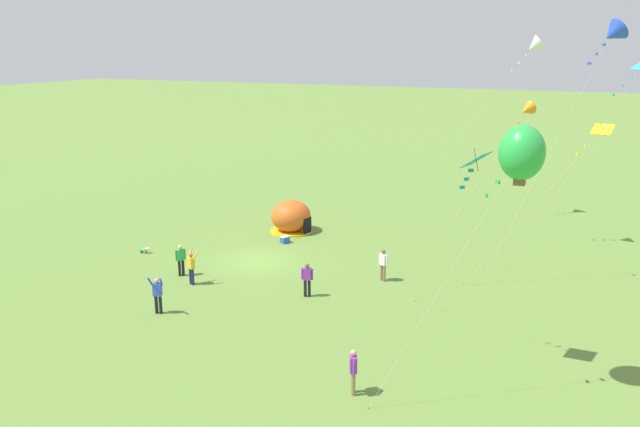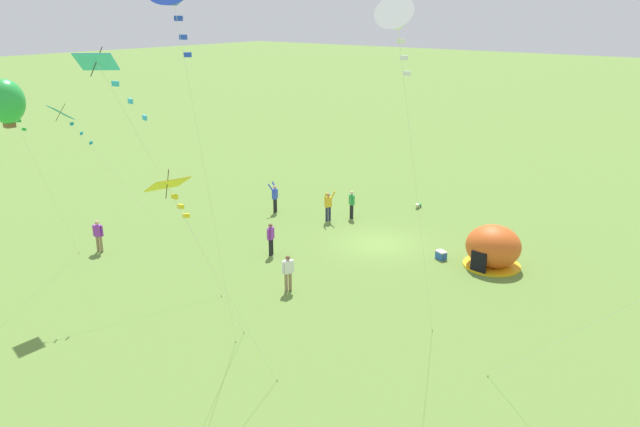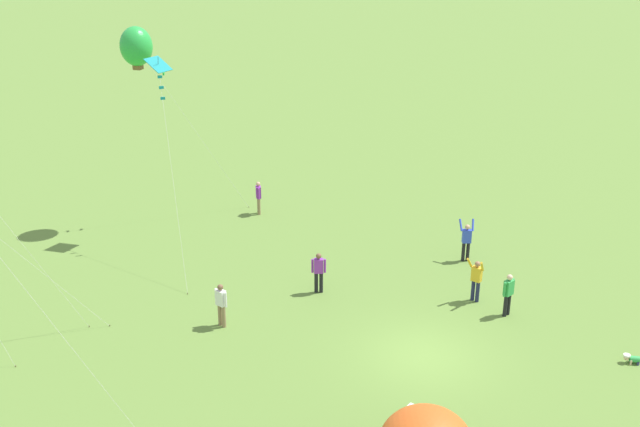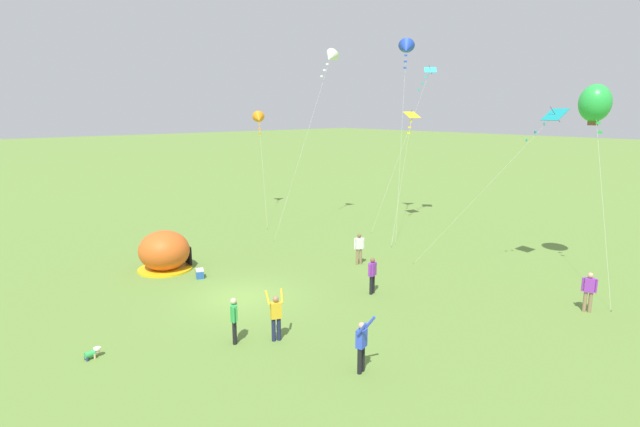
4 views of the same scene
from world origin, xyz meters
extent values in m
plane|color=olive|center=(0.00, 0.00, 0.00)|extent=(300.00, 300.00, 0.00)
ellipsoid|color=#D8591E|center=(-6.09, -0.88, 1.05)|extent=(2.70, 2.60, 2.10)
cylinder|color=yellow|center=(-6.09, -0.88, 0.05)|extent=(2.81, 2.81, 0.10)
cube|color=black|center=(-5.93, 0.38, 0.55)|extent=(0.81, 0.22, 1.10)
cube|color=#2659B2|center=(-3.69, -0.13, 0.19)|extent=(0.62, 0.54, 0.38)
cube|color=white|center=(-3.69, -0.13, 0.41)|extent=(0.63, 0.55, 0.06)
cylinder|color=green|center=(1.45, -6.96, 0.17)|extent=(0.25, 0.34, 0.22)
sphere|color=beige|center=(1.42, -6.70, 0.20)|extent=(0.19, 0.19, 0.19)
cylinder|color=white|center=(1.42, -6.70, 0.29)|extent=(0.24, 0.24, 0.06)
cylinder|color=beige|center=(1.34, -6.85, 0.09)|extent=(0.07, 0.07, 0.17)
cylinder|color=beige|center=(1.54, -6.83, 0.09)|extent=(0.07, 0.07, 0.17)
cylinder|color=navy|center=(1.38, -7.09, 0.07)|extent=(0.09, 0.09, 0.13)
cylinder|color=navy|center=(1.54, -7.07, 0.07)|extent=(0.09, 0.09, 0.13)
cylinder|color=black|center=(3.57, -2.56, 0.44)|extent=(0.15, 0.15, 0.88)
cylinder|color=black|center=(3.74, -2.67, 0.44)|extent=(0.15, 0.15, 0.88)
cube|color=green|center=(3.66, -2.61, 1.18)|extent=(0.45, 0.41, 0.60)
sphere|color=beige|center=(3.66, -2.61, 1.61)|extent=(0.22, 0.22, 0.22)
cylinder|color=green|center=(3.45, -2.48, 1.18)|extent=(0.09, 0.09, 0.58)
cylinder|color=green|center=(3.87, -2.75, 1.18)|extent=(0.09, 0.09, 0.58)
cylinder|color=black|center=(8.09, -0.55, 0.44)|extent=(0.15, 0.15, 0.88)
cylinder|color=black|center=(8.14, -0.74, 0.44)|extent=(0.15, 0.15, 0.88)
cube|color=blue|center=(8.12, -0.65, 1.18)|extent=(0.34, 0.43, 0.60)
sphere|color=tan|center=(8.12, -0.65, 1.61)|extent=(0.22, 0.22, 0.22)
cylinder|color=blue|center=(8.18, -0.35, 1.64)|extent=(0.38, 0.25, 0.50)
cylinder|color=blue|center=(8.34, -0.86, 1.64)|extent=(0.39, 0.14, 0.50)
cylinder|color=#8C7251|center=(10.82, 9.96, 0.44)|extent=(0.15, 0.15, 0.88)
cylinder|color=#8C7251|center=(11.00, 10.04, 0.44)|extent=(0.15, 0.15, 0.88)
cube|color=purple|center=(10.91, 10.00, 1.18)|extent=(0.45, 0.38, 0.60)
sphere|color=tan|center=(10.91, 10.00, 1.61)|extent=(0.22, 0.22, 0.22)
cylinder|color=purple|center=(10.68, 9.89, 1.18)|extent=(0.09, 0.09, 0.58)
cylinder|color=purple|center=(11.14, 10.11, 1.18)|extent=(0.09, 0.09, 0.58)
cylinder|color=#8C7251|center=(-0.03, 7.41, 0.44)|extent=(0.15, 0.15, 0.88)
cylinder|color=#8C7251|center=(0.05, 7.60, 0.44)|extent=(0.15, 0.15, 0.88)
cube|color=white|center=(0.01, 7.51, 1.18)|extent=(0.38, 0.45, 0.60)
sphere|color=brown|center=(0.01, 7.51, 1.61)|extent=(0.22, 0.22, 0.22)
cylinder|color=white|center=(-0.09, 7.28, 1.18)|extent=(0.09, 0.09, 0.58)
cylinder|color=white|center=(0.11, 7.73, 1.18)|extent=(0.09, 0.09, 0.58)
cylinder|color=black|center=(3.51, 4.87, 0.44)|extent=(0.15, 0.15, 0.88)
cylinder|color=black|center=(3.56, 4.68, 0.44)|extent=(0.15, 0.15, 0.88)
cube|color=purple|center=(3.54, 4.77, 1.18)|extent=(0.33, 0.43, 0.60)
sphere|color=brown|center=(3.54, 4.77, 1.61)|extent=(0.22, 0.22, 0.22)
cylinder|color=purple|center=(3.47, 5.02, 1.18)|extent=(0.09, 0.09, 0.58)
cylinder|color=purple|center=(3.60, 4.53, 1.18)|extent=(0.09, 0.09, 0.58)
cylinder|color=#1E2347|center=(4.45, -1.45, 0.44)|extent=(0.15, 0.15, 0.88)
cylinder|color=#1E2347|center=(4.53, -1.27, 0.44)|extent=(0.15, 0.15, 0.88)
cube|color=gold|center=(4.49, -1.36, 1.18)|extent=(0.37, 0.44, 0.60)
sphere|color=#9E7051|center=(4.49, -1.36, 1.61)|extent=(0.22, 0.22, 0.22)
cylinder|color=gold|center=(4.25, -1.55, 1.64)|extent=(0.39, 0.17, 0.50)
cylinder|color=gold|center=(4.45, -1.06, 1.64)|extent=(0.37, 0.28, 0.50)
cylinder|color=silver|center=(-13.23, 10.42, 3.80)|extent=(6.48, 3.90, 7.60)
cylinder|color=brown|center=(-10.00, 8.48, 0.03)|extent=(0.03, 0.03, 0.06)
cylinder|color=silver|center=(-7.81, 10.04, 5.96)|extent=(1.77, 6.47, 11.92)
cylinder|color=brown|center=(-6.93, 6.81, 0.03)|extent=(0.03, 0.03, 0.06)
cone|color=white|center=(-8.69, 13.27, 11.92)|extent=(1.25, 1.37, 1.21)
cube|color=white|center=(-8.58, 12.86, 11.42)|extent=(0.21, 0.10, 0.12)
cube|color=white|center=(-8.48, 12.51, 10.99)|extent=(0.21, 0.12, 0.12)
cube|color=white|center=(-8.39, 12.17, 10.56)|extent=(0.21, 0.09, 0.12)
cylinder|color=silver|center=(-4.23, 15.91, 5.53)|extent=(0.31, 5.43, 11.06)
cylinder|color=brown|center=(-4.39, 13.20, 0.03)|extent=(0.03, 0.03, 0.06)
cube|color=#33B7D1|center=(-4.08, 18.62, 11.06)|extent=(1.13, 1.12, 0.44)
cylinder|color=#332314|center=(-4.08, 18.62, 11.07)|extent=(0.04, 0.38, 0.64)
cube|color=#33B7D1|center=(-4.10, 18.21, 10.54)|extent=(0.21, 0.08, 0.12)
cube|color=#33B7D1|center=(-4.12, 17.85, 10.10)|extent=(0.21, 0.11, 0.12)
cube|color=#33B7D1|center=(-4.14, 17.50, 9.65)|extent=(0.21, 0.12, 0.12)
cylinder|color=silver|center=(4.68, 11.49, 4.04)|extent=(5.48, 3.38, 8.08)
cylinder|color=brown|center=(1.95, 9.81, 0.03)|extent=(0.03, 0.03, 0.06)
cube|color=teal|center=(7.41, 13.17, 8.08)|extent=(1.13, 1.01, 0.57)
cylinder|color=#332314|center=(7.41, 13.17, 8.09)|extent=(0.45, 0.29, 0.74)
cube|color=teal|center=(7.04, 12.95, 7.62)|extent=(0.15, 0.20, 0.12)
cube|color=teal|center=(6.73, 12.75, 7.23)|extent=(0.18, 0.19, 0.12)
cube|color=teal|center=(6.41, 12.56, 6.83)|extent=(0.16, 0.20, 0.12)
cylinder|color=silver|center=(10.07, 12.81, 4.31)|extent=(3.05, 4.00, 8.62)
cylinder|color=brown|center=(11.58, 10.81, 0.03)|extent=(0.03, 0.03, 0.06)
ellipsoid|color=green|center=(8.55, 14.80, 8.62)|extent=(1.48, 1.48, 1.80)
cube|color=brown|center=(8.55, 14.80, 7.69)|extent=(0.37, 0.37, 0.27)
cube|color=green|center=(8.81, 14.47, 8.12)|extent=(0.17, 0.19, 0.12)
cube|color=green|center=(9.02, 14.18, 7.70)|extent=(0.19, 0.18, 0.12)
cube|color=green|center=(9.24, 13.89, 7.27)|extent=(0.21, 0.11, 0.12)
cylinder|color=silver|center=(-3.26, 14.70, 6.25)|extent=(3.75, 4.96, 12.51)
cylinder|color=brown|center=(-1.39, 12.23, 0.03)|extent=(0.03, 0.03, 0.06)
cube|color=blue|center=(-4.88, 16.84, 11.99)|extent=(0.20, 0.16, 0.12)
cube|color=blue|center=(-4.67, 16.56, 11.54)|extent=(0.21, 0.11, 0.12)
cube|color=blue|center=(-4.46, 16.28, 11.10)|extent=(0.18, 0.19, 0.12)
cylinder|color=silver|center=(-2.80, 14.37, 3.97)|extent=(3.33, 5.71, 7.94)
cylinder|color=brown|center=(-1.14, 11.52, 0.03)|extent=(0.03, 0.03, 0.06)
cube|color=yellow|center=(-4.46, 17.23, 7.94)|extent=(1.08, 1.14, 0.45)
cylinder|color=#332314|center=(-4.46, 17.23, 7.95)|extent=(0.20, 0.32, 0.69)
cube|color=yellow|center=(-4.24, 16.85, 7.48)|extent=(0.21, 0.09, 0.12)
cube|color=yellow|center=(-4.05, 16.53, 7.10)|extent=(0.21, 0.12, 0.12)
cube|color=yellow|center=(-3.87, 16.21, 6.71)|extent=(0.20, 0.17, 0.12)
camera|label=1|loc=(29.39, 16.89, 12.00)|focal=35.00mm
camera|label=2|loc=(-16.95, 26.89, 12.25)|focal=35.00mm
camera|label=3|loc=(-22.34, -2.48, 14.25)|focal=42.00mm
camera|label=4|loc=(18.32, -11.32, 8.31)|focal=28.00mm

